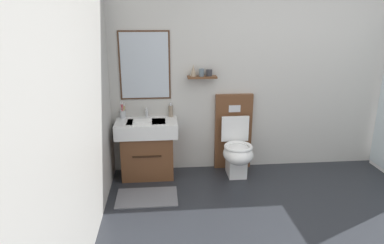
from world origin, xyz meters
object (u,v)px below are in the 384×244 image
object	(u,v)px
vanity_sink_left	(147,146)
soap_dispenser	(171,111)
folded_hand_towel	(142,122)
toilet	(235,145)
toothbrush_cup	(123,114)

from	to	relation	value
vanity_sink_left	soap_dispenser	bearing A→B (deg)	27.80
vanity_sink_left	folded_hand_towel	bearing A→B (deg)	-107.17
vanity_sink_left	folded_hand_towel	size ratio (longest dim) A/B	3.41
toilet	toothbrush_cup	xyz separation A→B (m)	(-1.41, 0.16, 0.41)
soap_dispenser	toothbrush_cup	bearing A→B (deg)	-179.04
toothbrush_cup	soap_dispenser	size ratio (longest dim) A/B	1.18
toilet	soap_dispenser	size ratio (longest dim) A/B	5.64
toilet	folded_hand_towel	distance (m)	1.22
vanity_sink_left	folded_hand_towel	distance (m)	0.38
toilet	toothbrush_cup	world-z (taller)	toilet
toothbrush_cup	soap_dispenser	distance (m)	0.60
toothbrush_cup	vanity_sink_left	bearing A→B (deg)	-27.09
soap_dispenser	vanity_sink_left	bearing A→B (deg)	-152.20
vanity_sink_left	folded_hand_towel	xyz separation A→B (m)	(-0.04, -0.13, 0.36)
vanity_sink_left	toothbrush_cup	world-z (taller)	toothbrush_cup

